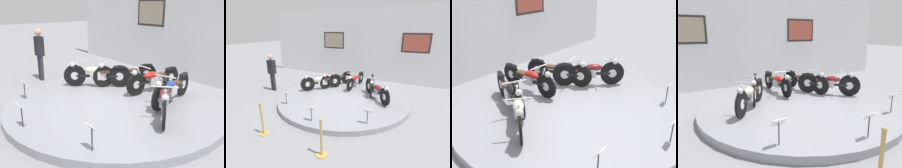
% 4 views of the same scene
% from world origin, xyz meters
% --- Properties ---
extents(ground_plane, '(60.00, 60.00, 0.00)m').
position_xyz_m(ground_plane, '(0.00, 0.00, 0.00)').
color(ground_plane, gray).
extents(display_platform, '(5.50, 5.50, 0.18)m').
position_xyz_m(display_platform, '(0.00, 0.00, 0.09)').
color(display_platform, gray).
rests_on(display_platform, ground_plane).
extents(back_wall, '(14.00, 0.22, 4.10)m').
position_xyz_m(back_wall, '(0.00, 3.71, 2.05)').
color(back_wall, white).
rests_on(back_wall, ground_plane).
extents(motorcycle_cream, '(1.35, 1.57, 0.81)m').
position_xyz_m(motorcycle_cream, '(-1.35, 0.31, 0.58)').
color(motorcycle_cream, black).
rests_on(motorcycle_cream, display_platform).
extents(motorcycle_black, '(0.86, 1.85, 0.80)m').
position_xyz_m(motorcycle_black, '(-0.93, 1.06, 0.57)').
color(motorcycle_black, black).
rests_on(motorcycle_black, display_platform).
extents(motorcycle_red, '(0.54, 1.97, 0.79)m').
position_xyz_m(motorcycle_red, '(-0.00, 1.36, 0.56)').
color(motorcycle_red, black).
rests_on(motorcycle_red, display_platform).
extents(motorcycle_blue, '(0.65, 1.94, 0.80)m').
position_xyz_m(motorcycle_blue, '(0.92, 1.06, 0.57)').
color(motorcycle_blue, black).
rests_on(motorcycle_blue, display_platform).
extents(motorcycle_maroon, '(1.40, 1.54, 0.81)m').
position_xyz_m(motorcycle_maroon, '(1.35, 0.31, 0.58)').
color(motorcycle_maroon, black).
rests_on(motorcycle_maroon, display_platform).
extents(info_placard_front_left, '(0.26, 0.11, 0.51)m').
position_xyz_m(info_placard_front_left, '(-1.62, -1.77, 0.55)').
color(info_placard_front_left, '#333338').
rests_on(info_placard_front_left, display_platform).
extents(info_placard_front_centre, '(0.26, 0.11, 0.51)m').
position_xyz_m(info_placard_front_centre, '(0.00, -2.40, 0.55)').
color(info_placard_front_centre, '#333338').
rests_on(info_placard_front_centre, display_platform).
extents(info_placard_front_right, '(0.26, 0.11, 0.51)m').
position_xyz_m(info_placard_front_right, '(1.62, -1.77, 0.55)').
color(info_placard_front_right, '#333338').
rests_on(info_placard_front_right, display_platform).
extents(visitor_standing, '(0.36, 0.24, 1.79)m').
position_xyz_m(visitor_standing, '(-3.67, -0.46, 1.02)').
color(visitor_standing, '#2D2D38').
rests_on(visitor_standing, ground_plane).
extents(stanchion_post_left_of_entry, '(0.28, 0.28, 1.02)m').
position_xyz_m(stanchion_post_left_of_entry, '(-1.00, -3.41, 0.34)').
color(stanchion_post_left_of_entry, tan).
rests_on(stanchion_post_left_of_entry, ground_plane).
extents(stanchion_post_right_of_entry, '(0.28, 0.28, 1.02)m').
position_xyz_m(stanchion_post_right_of_entry, '(1.00, -3.41, 0.34)').
color(stanchion_post_right_of_entry, tan).
rests_on(stanchion_post_right_of_entry, ground_plane).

